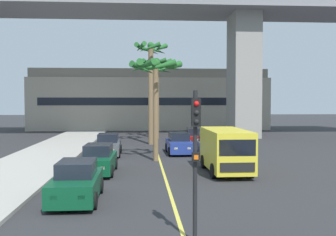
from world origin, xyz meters
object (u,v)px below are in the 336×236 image
at_px(car_queue_second, 108,145).
at_px(car_queue_third, 179,144).
at_px(traffic_light_median_near, 196,145).
at_px(palm_tree_far_median, 157,76).
at_px(car_queue_fourth, 210,145).
at_px(car_queue_front, 98,160).
at_px(car_queue_fifth, 77,182).
at_px(car_queue_sixth, 195,138).
at_px(palm_tree_near_median, 156,75).
at_px(palm_tree_mid_median, 151,67).
at_px(delivery_van, 226,149).

distance_m(car_queue_second, car_queue_third, 5.23).
relative_size(traffic_light_median_near, palm_tree_far_median, 0.50).
relative_size(car_queue_second, car_queue_fourth, 1.00).
height_order(car_queue_front, car_queue_fourth, same).
bearing_deg(car_queue_fifth, car_queue_sixth, 68.52).
bearing_deg(traffic_light_median_near, car_queue_fifth, 128.80).
xyz_separation_m(car_queue_fourth, palm_tree_near_median, (-4.00, -2.49, 4.89)).
xyz_separation_m(car_queue_third, car_queue_sixth, (1.87, 4.67, 0.00)).
xyz_separation_m(car_queue_second, car_queue_fifth, (-0.16, -13.00, 0.00)).
relative_size(car_queue_third, traffic_light_median_near, 0.98).
distance_m(car_queue_third, palm_tree_mid_median, 9.17).
xyz_separation_m(car_queue_fourth, traffic_light_median_near, (-3.51, -17.64, 1.99)).
bearing_deg(palm_tree_far_median, car_queue_front, -101.55).
relative_size(car_queue_front, car_queue_sixth, 0.99).
bearing_deg(car_queue_fourth, car_queue_second, 177.43).
distance_m(car_queue_fifth, traffic_light_median_near, 6.68).
bearing_deg(car_queue_front, car_queue_second, 90.39).
bearing_deg(palm_tree_far_median, palm_tree_near_median, -92.49).
height_order(palm_tree_near_median, palm_tree_mid_median, palm_tree_mid_median).
height_order(car_queue_sixth, palm_tree_mid_median, palm_tree_mid_median).
xyz_separation_m(car_queue_fourth, palm_tree_far_median, (-3.35, 12.60, 5.77)).
height_order(car_queue_front, car_queue_sixth, same).
bearing_deg(palm_tree_mid_median, traffic_light_median_near, -88.71).
bearing_deg(delivery_van, palm_tree_near_median, 128.50).
distance_m(car_queue_fifth, palm_tree_near_median, 11.82).
xyz_separation_m(car_queue_third, car_queue_fourth, (2.16, -1.01, 0.00)).
bearing_deg(car_queue_third, car_queue_sixth, 68.14).
distance_m(car_queue_second, palm_tree_near_median, 6.56).
distance_m(car_queue_fourth, palm_tree_near_median, 6.79).
relative_size(car_queue_third, palm_tree_near_median, 0.62).
height_order(car_queue_second, car_queue_fifth, same).
bearing_deg(delivery_van, palm_tree_far_median, 98.58).
relative_size(car_queue_fourth, palm_tree_far_median, 0.49).
bearing_deg(palm_tree_near_median, traffic_light_median_near, -88.13).
distance_m(car_queue_fifth, delivery_van, 9.10).
bearing_deg(car_queue_fifth, car_queue_third, 68.66).
distance_m(car_queue_second, car_queue_sixth, 8.85).
relative_size(palm_tree_near_median, palm_tree_far_median, 0.79).
xyz_separation_m(car_queue_second, car_queue_sixth, (7.06, 5.35, 0.00)).
bearing_deg(car_queue_sixth, delivery_van, -90.44).
height_order(car_queue_fifth, palm_tree_mid_median, palm_tree_mid_median).
height_order(car_queue_third, palm_tree_far_median, palm_tree_far_median).
height_order(traffic_light_median_near, palm_tree_near_median, palm_tree_near_median).
bearing_deg(car_queue_second, traffic_light_median_near, -77.95).
relative_size(car_queue_second, car_queue_sixth, 0.99).
distance_m(car_queue_third, palm_tree_near_median, 6.29).
relative_size(car_queue_front, palm_tree_near_median, 0.62).
xyz_separation_m(traffic_light_median_near, palm_tree_mid_median, (-0.56, 25.09, 4.25)).
bearing_deg(palm_tree_mid_median, palm_tree_near_median, -89.60).
distance_m(car_queue_sixth, palm_tree_far_median, 9.52).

